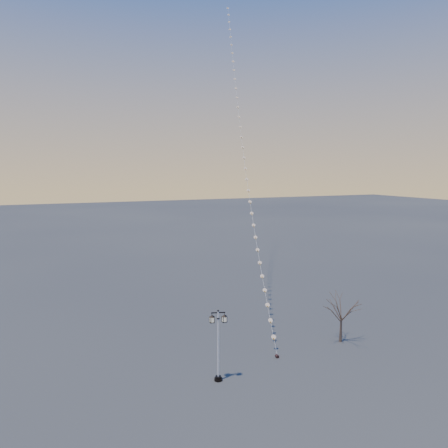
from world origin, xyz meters
TOP-DOWN VIEW (x-y plane):
  - ground at (0.00, 0.00)m, footprint 300.00×300.00m
  - street_lamp at (-3.39, 0.43)m, footprint 1.11×0.60m
  - bare_tree at (7.19, 2.04)m, footprint 2.08×2.08m
  - kite_train at (7.80, 20.63)m, footprint 13.29×38.60m

SIDE VIEW (x-z plane):
  - ground at x=0.00m, z-range 0.00..0.00m
  - bare_tree at x=7.19m, z-range 0.67..4.12m
  - street_lamp at x=-3.39m, z-range 0.24..4.73m
  - kite_train at x=7.80m, z-range -0.08..38.27m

